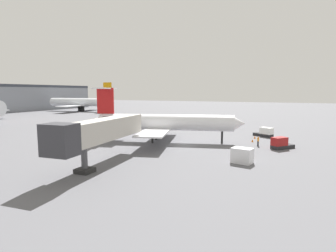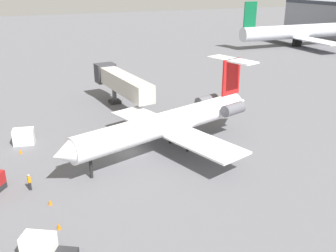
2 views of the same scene
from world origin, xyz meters
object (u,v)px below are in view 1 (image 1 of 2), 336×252
cargo_container_uld (242,156)px  baggage_tug_trailing (265,133)px  traffic_cone_near (251,157)px  parked_airliner_centre (81,102)px  baggage_tug_lead (281,144)px  traffic_cone_mid (252,141)px  regional_jet (161,122)px  jet_bridge (97,132)px  traffic_cone_far (255,137)px  ground_crew_marshaller (258,141)px

cargo_container_uld → baggage_tug_trailing: bearing=-1.5°
baggage_tug_trailing → cargo_container_uld: size_ratio=1.49×
traffic_cone_near → parked_airliner_centre: 103.06m
baggage_tug_lead → parked_airliner_centre: (51.34, 87.15, 3.28)m
baggage_tug_lead → traffic_cone_mid: 6.56m
regional_jet → traffic_cone_near: bearing=-110.6°
jet_bridge → baggage_tug_trailing: 35.96m
regional_jet → traffic_cone_far: size_ratio=50.95×
traffic_cone_mid → parked_airliner_centre: (47.04, 82.23, 3.84)m
baggage_tug_trailing → baggage_tug_lead: bearing=-163.1°
cargo_container_uld → traffic_cone_near: 3.02m
cargo_container_uld → traffic_cone_far: bearing=2.8°
baggage_tug_trailing → cargo_container_uld: bearing=178.5°
cargo_container_uld → traffic_cone_mid: (15.71, 0.85, -0.70)m
traffic_cone_mid → traffic_cone_far: size_ratio=1.00×
ground_crew_marshaller → baggage_tug_trailing: 10.72m
regional_jet → ground_crew_marshaller: 17.11m
baggage_tug_lead → traffic_cone_mid: size_ratio=7.25×
baggage_tug_lead → traffic_cone_mid: (4.31, 4.92, -0.56)m
ground_crew_marshaller → baggage_tug_lead: baggage_tug_lead is taller
traffic_cone_far → traffic_cone_mid: bearing=-178.4°
traffic_cone_near → parked_airliner_centre: bearing=54.4°
baggage_tug_lead → traffic_cone_near: (-8.54, 3.37, -0.56)m
regional_jet → traffic_cone_near: 18.25m
traffic_cone_near → traffic_cone_mid: size_ratio=1.00×
traffic_cone_near → parked_airliner_centre: size_ratio=0.02×
baggage_tug_lead → traffic_cone_near: size_ratio=7.25×
regional_jet → baggage_tug_lead: regional_jet is taller
ground_crew_marshaller → parked_airliner_centre: parked_airliner_centre is taller
regional_jet → baggage_tug_lead: 20.48m
traffic_cone_near → traffic_cone_far: size_ratio=1.00×
regional_jet → cargo_container_uld: bearing=-119.7°
baggage_tug_lead → parked_airliner_centre: parked_airliner_centre is taller
traffic_cone_far → traffic_cone_near: bearing=-174.4°
regional_jet → ground_crew_marshaller: bearing=-79.9°
regional_jet → traffic_cone_far: 18.79m
traffic_cone_mid → traffic_cone_far: same height
traffic_cone_near → parked_airliner_centre: (59.89, 83.78, 3.84)m
regional_jet → baggage_tug_lead: bearing=-83.7°
baggage_tug_lead → traffic_cone_far: baggage_tug_lead is taller
ground_crew_marshaller → traffic_cone_far: 7.81m
cargo_container_uld → traffic_cone_near: (2.86, -0.70, -0.70)m
baggage_tug_trailing → traffic_cone_mid: (-7.15, 1.44, -0.56)m
baggage_tug_lead → baggage_tug_trailing: (11.46, 3.48, 0.00)m
baggage_tug_lead → traffic_cone_mid: bearing=48.8°
baggage_tug_lead → parked_airliner_centre: size_ratio=0.12×
jet_bridge → cargo_container_uld: bearing=-59.8°
ground_crew_marshaller → baggage_tug_trailing: (10.72, -0.06, -0.02)m
cargo_container_uld → traffic_cone_near: bearing=-13.7°
jet_bridge → parked_airliner_centre: 98.57m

